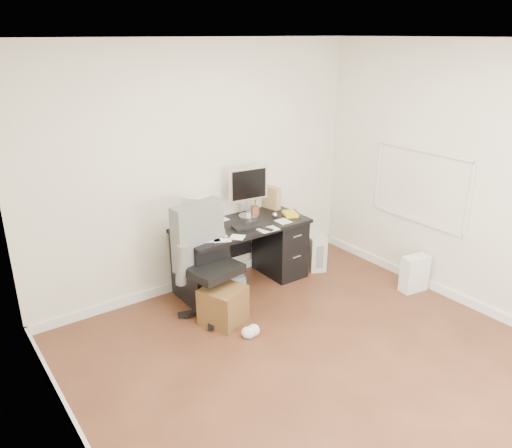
{
  "coord_description": "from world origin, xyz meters",
  "views": [
    {
      "loc": [
        -2.59,
        -2.63,
        2.74
      ],
      "look_at": [
        0.17,
        1.2,
        0.92
      ],
      "focal_mm": 35.0,
      "sensor_mm": 36.0,
      "label": 1
    }
  ],
  "objects": [
    {
      "name": "wicker_basket",
      "position": [
        -0.31,
        1.1,
        0.19
      ],
      "size": [
        0.5,
        0.5,
        0.38
      ],
      "primitive_type": "cube",
      "rotation": [
        0.0,
        0.0,
        0.39
      ],
      "color": "#4B2916",
      "rests_on": "ground"
    },
    {
      "name": "white_binder",
      "position": [
        -0.16,
        1.91,
        0.91
      ],
      "size": [
        0.26,
        0.31,
        0.33
      ],
      "primitive_type": "cube",
      "rotation": [
        0.0,
        0.0,
        0.53
      ],
      "color": "silver",
      "rests_on": "desk"
    },
    {
      "name": "pen_cup",
      "position": [
        0.6,
        1.83,
        0.87
      ],
      "size": [
        0.11,
        0.11,
        0.24
      ],
      "primitive_type": null,
      "rotation": [
        0.0,
        0.0,
        -0.11
      ],
      "color": "brown",
      "rests_on": "desk"
    },
    {
      "name": "ground",
      "position": [
        0.0,
        0.0,
        0.0
      ],
      "size": [
        4.0,
        4.0,
        0.0
      ],
      "primitive_type": "plane",
      "color": "#442416",
      "rests_on": "ground"
    },
    {
      "name": "keyboard",
      "position": [
        0.35,
        1.52,
        0.76
      ],
      "size": [
        0.45,
        0.21,
        0.02
      ],
      "primitive_type": "cube",
      "rotation": [
        0.0,
        0.0,
        -0.16
      ],
      "color": "black",
      "rests_on": "desk"
    },
    {
      "name": "room_shell",
      "position": [
        0.03,
        0.03,
        1.66
      ],
      "size": [
        4.02,
        4.02,
        2.71
      ],
      "color": "beige",
      "rests_on": "ground"
    },
    {
      "name": "desk_printer",
      "position": [
        0.13,
        1.65,
        0.09
      ],
      "size": [
        0.35,
        0.31,
        0.18
      ],
      "primitive_type": "cube",
      "rotation": [
        0.0,
        0.0,
        -0.25
      ],
      "color": "slate",
      "rests_on": "ground"
    },
    {
      "name": "shopping_bag",
      "position": [
        1.8,
        0.4,
        0.21
      ],
      "size": [
        0.34,
        0.27,
        0.42
      ],
      "primitive_type": "cube",
      "rotation": [
        0.0,
        0.0,
        -0.16
      ],
      "color": "white",
      "rests_on": "ground"
    },
    {
      "name": "lcd_monitor",
      "position": [
        0.49,
        1.8,
        1.05
      ],
      "size": [
        0.51,
        0.33,
        0.6
      ],
      "primitive_type": null,
      "rotation": [
        0.0,
        0.0,
        -0.11
      ],
      "color": "silver",
      "rests_on": "desk"
    },
    {
      "name": "desk",
      "position": [
        0.3,
        1.65,
        0.4
      ],
      "size": [
        1.5,
        0.7,
        0.75
      ],
      "color": "black",
      "rests_on": "ground"
    },
    {
      "name": "magazine_file",
      "position": [
        0.9,
        1.89,
        0.89
      ],
      "size": [
        0.16,
        0.25,
        0.27
      ],
      "primitive_type": "cube",
      "rotation": [
        0.0,
        0.0,
        0.22
      ],
      "color": "#AA8552",
      "rests_on": "desk"
    },
    {
      "name": "computer_mouse",
      "position": [
        0.73,
        1.6,
        0.78
      ],
      "size": [
        0.08,
        0.08,
        0.06
      ],
      "primitive_type": "sphere",
      "rotation": [
        0.0,
        0.0,
        -0.23
      ],
      "color": "silver",
      "rests_on": "desk"
    },
    {
      "name": "office_chair",
      "position": [
        -0.31,
        1.31,
        0.58
      ],
      "size": [
        0.76,
        0.76,
        1.17
      ],
      "primitive_type": null,
      "rotation": [
        0.0,
        0.0,
        0.17
      ],
      "color": "#525452",
      "rests_on": "ground"
    },
    {
      "name": "loose_papers",
      "position": [
        0.1,
        1.6,
        0.75
      ],
      "size": [
        1.1,
        0.6,
        0.0
      ],
      "primitive_type": null,
      "color": "silver",
      "rests_on": "desk"
    },
    {
      "name": "paper_remote",
      "position": [
        0.45,
        1.35,
        0.76
      ],
      "size": [
        0.23,
        0.19,
        0.02
      ],
      "primitive_type": null,
      "rotation": [
        0.0,
        0.0,
        -0.04
      ],
      "color": "silver",
      "rests_on": "desk"
    },
    {
      "name": "travel_mug",
      "position": [
        -0.39,
        1.65,
        0.83
      ],
      "size": [
        0.09,
        0.09,
        0.16
      ],
      "primitive_type": "cylinder",
      "rotation": [
        0.0,
        0.0,
        0.34
      ],
      "color": "#151696",
      "rests_on": "desk"
    },
    {
      "name": "yellow_book",
      "position": [
        0.93,
        1.56,
        0.77
      ],
      "size": [
        0.22,
        0.25,
        0.04
      ],
      "primitive_type": "cube",
      "rotation": [
        0.0,
        0.0,
        -0.38
      ],
      "color": "yellow",
      "rests_on": "desk"
    },
    {
      "name": "pc_tower",
      "position": [
        1.31,
        1.54,
        0.22
      ],
      "size": [
        0.35,
        0.47,
        0.43
      ],
      "primitive_type": "cube",
      "rotation": [
        0.0,
        0.0,
        -0.43
      ],
      "color": "#A5A295",
      "rests_on": "ground"
    }
  ]
}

